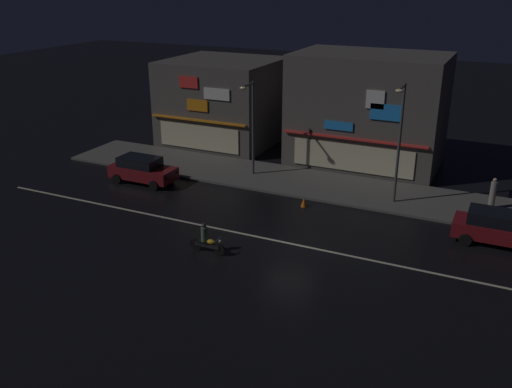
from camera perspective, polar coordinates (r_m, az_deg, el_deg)
The scene contains 12 objects.
ground_plane at distance 27.85m, azimuth 3.39°, elevation -5.07°, with size 140.00×140.00×0.00m, color black.
lane_divider_stripe at distance 27.85m, azimuth 3.39°, elevation -5.05°, with size 36.80×0.16×0.01m, color beige.
sidewalk_far at distance 35.07m, azimuth 8.53°, elevation 0.61°, with size 38.74×5.08×0.14m, color #5B5954.
storefront_left_block at distance 44.23m, azimuth -3.37°, elevation 9.44°, with size 8.22×7.95×6.44m.
storefront_center_block at distance 39.40m, azimuth 11.38°, elevation 8.43°, with size 10.05×6.73×7.61m.
streetlamp_west at distance 35.78m, azimuth -0.47°, elevation 7.54°, with size 0.44×1.64×6.10m.
streetlamp_mid at distance 31.95m, azimuth 14.46°, elevation 5.91°, with size 0.44×1.64×6.89m.
pedestrian_on_sidewalk at distance 33.92m, azimuth 23.06°, elevation -0.03°, with size 0.35×0.35×1.81m.
parked_car_near_kerb at distance 29.91m, azimuth 23.51°, elevation -3.15°, with size 4.30×1.98×1.67m.
parked_car_trailing at distance 36.33m, azimuth -11.57°, elevation 2.49°, with size 4.30×1.98×1.67m.
motorcycle_lead at distance 26.76m, azimuth -5.11°, elevation -4.77°, with size 1.90×0.60×1.52m.
traffic_cone at distance 32.12m, azimuth 4.92°, elevation -0.83°, with size 0.36×0.36×0.55m, color orange.
Camera 1 is at (9.14, -23.18, 12.45)m, focal length 39.09 mm.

